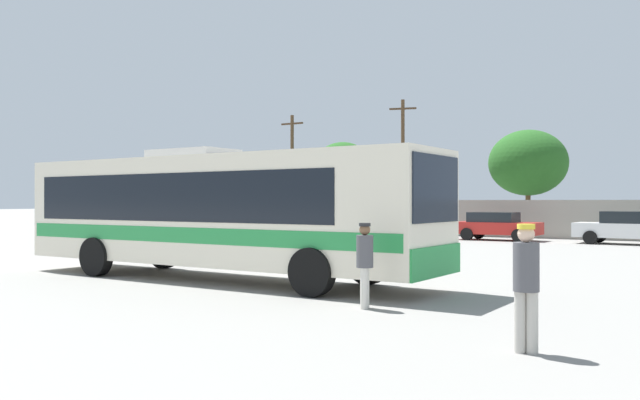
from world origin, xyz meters
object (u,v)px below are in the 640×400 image
object	(u,v)px
parked_car_third_red	(496,225)
roadside_tree_left	(343,167)
parked_car_leftmost_grey	(305,222)
roadside_tree_midleft	(528,163)
parked_car_second_red	(389,224)
parked_car_rightmost_white	(628,227)
passenger_waiting_on_apron	(526,280)
coach_bus_cream_green	(215,209)
utility_pole_far	(292,170)
utility_pole_near	(403,163)
attendant_by_bus_door	(365,260)

from	to	relation	value
parked_car_third_red	roadside_tree_left	xyz separation A→B (m)	(-12.62, 6.30, 3.66)
parked_car_leftmost_grey	roadside_tree_midleft	xyz separation A→B (m)	(11.25, 9.05, 3.75)
parked_car_second_red	parked_car_rightmost_white	xyz separation A→B (m)	(12.10, 0.27, 0.05)
passenger_waiting_on_apron	roadside_tree_left	xyz separation A→B (m)	(-20.15, 31.18, 3.46)
roadside_tree_midleft	coach_bus_cream_green	bearing A→B (deg)	-91.48
parked_car_second_red	roadside_tree_left	distance (m)	10.22
parked_car_second_red	parked_car_third_red	world-z (taller)	parked_car_third_red
parked_car_rightmost_white	utility_pole_far	world-z (taller)	utility_pole_far
coach_bus_cream_green	roadside_tree_left	bearing A→B (deg)	112.61
passenger_waiting_on_apron	utility_pole_near	size ratio (longest dim) A/B	0.19
passenger_waiting_on_apron	parked_car_second_red	distance (m)	27.86
roadside_tree_left	roadside_tree_midleft	xyz separation A→B (m)	(12.00, 3.01, 0.06)
coach_bus_cream_green	parked_car_third_red	world-z (taller)	coach_bus_cream_green
parked_car_rightmost_white	utility_pole_near	xyz separation A→B (m)	(-14.31, 6.60, 3.77)
passenger_waiting_on_apron	parked_car_third_red	xyz separation A→B (m)	(-7.53, 24.88, -0.20)
parked_car_rightmost_white	roadside_tree_midleft	distance (m)	12.27
passenger_waiting_on_apron	parked_car_rightmost_white	world-z (taller)	passenger_waiting_on_apron
parked_car_third_red	parked_car_leftmost_grey	bearing A→B (deg)	178.77
parked_car_leftmost_grey	parked_car_third_red	distance (m)	11.87
attendant_by_bus_door	passenger_waiting_on_apron	size ratio (longest dim) A/B	0.94
parked_car_third_red	attendant_by_bus_door	bearing A→B (deg)	-79.93
parked_car_leftmost_grey	parked_car_rightmost_white	distance (m)	18.09
coach_bus_cream_green	utility_pole_near	size ratio (longest dim) A/B	1.38
coach_bus_cream_green	roadside_tree_midleft	world-z (taller)	roadside_tree_midleft
parked_car_rightmost_white	utility_pole_far	size ratio (longest dim) A/B	0.57
attendant_by_bus_door	parked_car_second_red	distance (m)	24.41
passenger_waiting_on_apron	parked_car_third_red	size ratio (longest dim) A/B	0.40
roadside_tree_left	coach_bus_cream_green	bearing A→B (deg)	-67.39
attendant_by_bus_door	parked_car_leftmost_grey	distance (m)	27.98
coach_bus_cream_green	parked_car_second_red	distance (m)	20.70
utility_pole_near	attendant_by_bus_door	bearing A→B (deg)	-67.40
parked_car_leftmost_grey	parked_car_second_red	bearing A→B (deg)	-6.82
roadside_tree_midleft	parked_car_third_red	bearing A→B (deg)	-86.19
coach_bus_cream_green	utility_pole_far	size ratio (longest dim) A/B	1.49
parked_car_second_red	utility_pole_far	bearing A→B (deg)	151.62
passenger_waiting_on_apron	parked_car_second_red	world-z (taller)	passenger_waiting_on_apron
parked_car_leftmost_grey	roadside_tree_left	world-z (taller)	roadside_tree_left
utility_pole_far	attendant_by_bus_door	bearing A→B (deg)	-54.17
coach_bus_cream_green	parked_car_leftmost_grey	size ratio (longest dim) A/B	2.89
utility_pole_far	parked_car_second_red	bearing A→B (deg)	-28.38
coach_bus_cream_green	utility_pole_far	world-z (taller)	utility_pole_far
parked_car_rightmost_white	roadside_tree_left	size ratio (longest dim) A/B	0.75
parked_car_third_red	passenger_waiting_on_apron	bearing A→B (deg)	-73.16
attendant_by_bus_door	parked_car_rightmost_white	world-z (taller)	attendant_by_bus_door
coach_bus_cream_green	parked_car_second_red	size ratio (longest dim) A/B	2.86
utility_pole_near	utility_pole_far	distance (m)	8.04
coach_bus_cream_green	passenger_waiting_on_apron	distance (m)	9.91
parked_car_leftmost_grey	utility_pole_far	bearing A→B (deg)	131.03
parked_car_third_red	parked_car_rightmost_white	world-z (taller)	parked_car_rightmost_white
parked_car_rightmost_white	utility_pole_near	distance (m)	16.20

